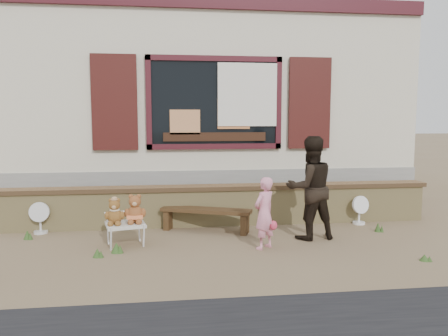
{
  "coord_description": "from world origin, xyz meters",
  "views": [
    {
      "loc": [
        -0.85,
        -6.1,
        1.78
      ],
      "look_at": [
        0.0,
        0.6,
        1.0
      ],
      "focal_mm": 35.0,
      "sensor_mm": 36.0,
      "label": 1
    }
  ],
  "objects": [
    {
      "name": "ground",
      "position": [
        0.0,
        0.0,
        0.0
      ],
      "size": [
        80.0,
        80.0,
        0.0
      ],
      "primitive_type": "plane",
      "color": "brown",
      "rests_on": "ground"
    },
    {
      "name": "shopfront",
      "position": [
        0.0,
        4.49,
        2.0
      ],
      "size": [
        8.04,
        5.13,
        4.0
      ],
      "color": "#B6AD93",
      "rests_on": "ground"
    },
    {
      "name": "brick_wall",
      "position": [
        0.0,
        1.0,
        0.34
      ],
      "size": [
        7.1,
        0.36,
        0.67
      ],
      "color": "tan",
      "rests_on": "ground"
    },
    {
      "name": "bench",
      "position": [
        -0.29,
        0.59,
        0.27
      ],
      "size": [
        1.44,
        0.81,
        0.37
      ],
      "rotation": [
        0.0,
        0.0,
        -0.38
      ],
      "color": "#352312",
      "rests_on": "ground"
    },
    {
      "name": "folding_chair",
      "position": [
        -1.47,
        -0.03,
        0.29
      ],
      "size": [
        0.61,
        0.56,
        0.32
      ],
      "rotation": [
        0.0,
        0.0,
        0.23
      ],
      "color": "beige",
      "rests_on": "ground"
    },
    {
      "name": "teddy_bear_left",
      "position": [
        -1.6,
        -0.06,
        0.5
      ],
      "size": [
        0.32,
        0.29,
        0.37
      ],
      "primitive_type": null,
      "rotation": [
        0.0,
        0.0,
        0.23
      ],
      "color": "brown",
      "rests_on": "folding_chair"
    },
    {
      "name": "teddy_bear_right",
      "position": [
        -1.33,
        -0.0,
        0.52
      ],
      "size": [
        0.35,
        0.32,
        0.41
      ],
      "primitive_type": null,
      "rotation": [
        0.0,
        0.0,
        0.23
      ],
      "color": "brown",
      "rests_on": "folding_chair"
    },
    {
      "name": "child",
      "position": [
        0.42,
        -0.41,
        0.49
      ],
      "size": [
        0.43,
        0.41,
        0.99
      ],
      "primitive_type": "imported",
      "rotation": [
        0.0,
        0.0,
        3.82
      ],
      "color": "pink",
      "rests_on": "ground"
    },
    {
      "name": "adult",
      "position": [
        1.2,
        -0.0,
        0.76
      ],
      "size": [
        0.81,
        0.67,
        1.52
      ],
      "primitive_type": "imported",
      "rotation": [
        0.0,
        0.0,
        3.28
      ],
      "color": "black",
      "rests_on": "ground"
    },
    {
      "name": "fan_left",
      "position": [
        -2.84,
        0.8,
        0.25
      ],
      "size": [
        0.3,
        0.21,
        0.49
      ],
      "rotation": [
        0.0,
        0.0,
        -0.02
      ],
      "color": "silver",
      "rests_on": "ground"
    },
    {
      "name": "fan_right",
      "position": [
        2.31,
        0.74,
        0.24
      ],
      "size": [
        0.31,
        0.2,
        0.48
      ],
      "rotation": [
        0.0,
        0.0,
        0.2
      ],
      "color": "white",
      "rests_on": "ground"
    },
    {
      "name": "grass_tufts",
      "position": [
        -0.95,
        -0.35,
        0.06
      ],
      "size": [
        5.44,
        1.77,
        0.15
      ],
      "color": "#325020",
      "rests_on": "ground"
    }
  ]
}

